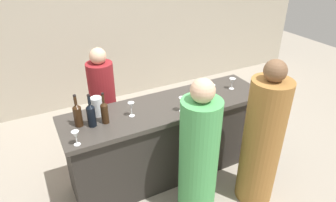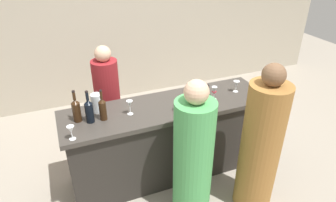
{
  "view_description": "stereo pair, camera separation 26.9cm",
  "coord_description": "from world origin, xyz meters",
  "px_view_note": "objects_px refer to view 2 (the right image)",
  "views": [
    {
      "loc": [
        -1.3,
        -2.5,
        2.55
      ],
      "look_at": [
        0.0,
        0.0,
        0.99
      ],
      "focal_mm": 32.03,
      "sensor_mm": 36.0,
      "label": 1
    },
    {
      "loc": [
        -1.05,
        -2.61,
        2.55
      ],
      "look_at": [
        0.0,
        0.0,
        0.99
      ],
      "focal_mm": 32.03,
      "sensor_mm": 36.0,
      "label": 2
    }
  ],
  "objects_px": {
    "wine_bottle_second_left_near_black": "(89,110)",
    "wine_glass_far_center": "(237,84)",
    "wine_bottle_second_right_dark_green": "(207,101)",
    "person_left_guest": "(261,146)",
    "wine_bottle_center_amber_brown": "(103,108)",
    "wine_bottle_leftmost_amber_brown": "(76,110)",
    "person_center_guest": "(193,158)",
    "wine_glass_near_left": "(71,130)",
    "wine_glass_near_right": "(214,91)",
    "wine_glass_far_left": "(130,104)",
    "water_pitcher": "(97,103)",
    "wine_glass_near_center": "(181,102)",
    "person_right_guest": "(108,105)"
  },
  "relations": [
    {
      "from": "wine_bottle_second_left_near_black",
      "to": "wine_glass_far_center",
      "type": "xyz_separation_m",
      "value": [
        1.69,
        0.02,
        -0.03
      ]
    },
    {
      "from": "wine_bottle_second_right_dark_green",
      "to": "person_left_guest",
      "type": "height_order",
      "value": "person_left_guest"
    },
    {
      "from": "wine_bottle_center_amber_brown",
      "to": "person_left_guest",
      "type": "relative_size",
      "value": 0.2
    },
    {
      "from": "wine_bottle_leftmost_amber_brown",
      "to": "person_center_guest",
      "type": "distance_m",
      "value": 1.22
    },
    {
      "from": "wine_glass_near_left",
      "to": "wine_glass_near_right",
      "type": "height_order",
      "value": "wine_glass_near_right"
    },
    {
      "from": "wine_bottle_leftmost_amber_brown",
      "to": "person_center_guest",
      "type": "height_order",
      "value": "person_center_guest"
    },
    {
      "from": "wine_bottle_second_right_dark_green",
      "to": "wine_glass_far_left",
      "type": "xyz_separation_m",
      "value": [
        -0.76,
        0.22,
        0.0
      ]
    },
    {
      "from": "wine_bottle_leftmost_amber_brown",
      "to": "wine_glass_near_right",
      "type": "xyz_separation_m",
      "value": [
        1.47,
        -0.11,
        -0.03
      ]
    },
    {
      "from": "wine_bottle_second_left_near_black",
      "to": "water_pitcher",
      "type": "relative_size",
      "value": 1.71
    },
    {
      "from": "person_left_guest",
      "to": "wine_glass_far_center",
      "type": "bearing_deg",
      "value": 7.68
    },
    {
      "from": "wine_glass_near_left",
      "to": "wine_bottle_second_left_near_black",
      "type": "bearing_deg",
      "value": 49.31
    },
    {
      "from": "wine_bottle_second_left_near_black",
      "to": "water_pitcher",
      "type": "bearing_deg",
      "value": 60.11
    },
    {
      "from": "water_pitcher",
      "to": "wine_bottle_second_left_near_black",
      "type": "bearing_deg",
      "value": -119.89
    },
    {
      "from": "water_pitcher",
      "to": "person_left_guest",
      "type": "height_order",
      "value": "person_left_guest"
    },
    {
      "from": "wine_bottle_second_right_dark_green",
      "to": "water_pitcher",
      "type": "xyz_separation_m",
      "value": [
        -1.07,
        0.4,
        -0.01
      ]
    },
    {
      "from": "wine_bottle_second_left_near_black",
      "to": "wine_bottle_center_amber_brown",
      "type": "xyz_separation_m",
      "value": [
        0.13,
        -0.0,
        -0.0
      ]
    },
    {
      "from": "wine_bottle_second_right_dark_green",
      "to": "wine_glass_far_left",
      "type": "distance_m",
      "value": 0.79
    },
    {
      "from": "wine_glass_near_center",
      "to": "person_center_guest",
      "type": "distance_m",
      "value": 0.59
    },
    {
      "from": "wine_glass_far_left",
      "to": "person_center_guest",
      "type": "bearing_deg",
      "value": -55.06
    },
    {
      "from": "water_pitcher",
      "to": "person_left_guest",
      "type": "distance_m",
      "value": 1.7
    },
    {
      "from": "wine_glass_near_left",
      "to": "person_center_guest",
      "type": "height_order",
      "value": "person_center_guest"
    },
    {
      "from": "wine_bottle_leftmost_amber_brown",
      "to": "person_left_guest",
      "type": "relative_size",
      "value": 0.21
    },
    {
      "from": "wine_bottle_second_left_near_black",
      "to": "person_center_guest",
      "type": "distance_m",
      "value": 1.1
    },
    {
      "from": "person_left_guest",
      "to": "wine_bottle_leftmost_amber_brown",
      "type": "bearing_deg",
      "value": 84.81
    },
    {
      "from": "wine_bottle_second_right_dark_green",
      "to": "person_left_guest",
      "type": "xyz_separation_m",
      "value": [
        0.33,
        -0.53,
        -0.31
      ]
    },
    {
      "from": "wine_glass_far_center",
      "to": "person_center_guest",
      "type": "height_order",
      "value": "person_center_guest"
    },
    {
      "from": "wine_bottle_center_amber_brown",
      "to": "person_left_guest",
      "type": "distance_m",
      "value": 1.59
    },
    {
      "from": "person_center_guest",
      "to": "person_right_guest",
      "type": "relative_size",
      "value": 1.04
    },
    {
      "from": "wine_bottle_second_left_near_black",
      "to": "person_left_guest",
      "type": "relative_size",
      "value": 0.21
    },
    {
      "from": "wine_glass_far_left",
      "to": "water_pitcher",
      "type": "height_order",
      "value": "water_pitcher"
    },
    {
      "from": "wine_glass_far_left",
      "to": "water_pitcher",
      "type": "distance_m",
      "value": 0.35
    },
    {
      "from": "wine_bottle_leftmost_amber_brown",
      "to": "person_right_guest",
      "type": "height_order",
      "value": "person_right_guest"
    },
    {
      "from": "wine_glass_near_left",
      "to": "wine_glass_near_right",
      "type": "relative_size",
      "value": 0.89
    },
    {
      "from": "wine_bottle_center_amber_brown",
      "to": "wine_bottle_second_right_dark_green",
      "type": "distance_m",
      "value": 1.06
    },
    {
      "from": "wine_glass_near_center",
      "to": "water_pitcher",
      "type": "xyz_separation_m",
      "value": [
        -0.8,
        0.34,
        -0.02
      ]
    },
    {
      "from": "wine_bottle_center_amber_brown",
      "to": "person_center_guest",
      "type": "relative_size",
      "value": 0.22
    },
    {
      "from": "wine_glass_far_center",
      "to": "water_pitcher",
      "type": "relative_size",
      "value": 0.68
    },
    {
      "from": "wine_bottle_leftmost_amber_brown",
      "to": "wine_bottle_center_amber_brown",
      "type": "distance_m",
      "value": 0.25
    },
    {
      "from": "wine_bottle_center_amber_brown",
      "to": "wine_bottle_second_right_dark_green",
      "type": "relative_size",
      "value": 1.12
    },
    {
      "from": "person_right_guest",
      "to": "wine_bottle_second_left_near_black",
      "type": "bearing_deg",
      "value": -42.84
    },
    {
      "from": "wine_bottle_second_right_dark_green",
      "to": "water_pitcher",
      "type": "distance_m",
      "value": 1.14
    },
    {
      "from": "wine_glass_near_left",
      "to": "wine_glass_near_center",
      "type": "bearing_deg",
      "value": 3.76
    },
    {
      "from": "wine_bottle_leftmost_amber_brown",
      "to": "wine_glass_near_right",
      "type": "height_order",
      "value": "wine_bottle_leftmost_amber_brown"
    },
    {
      "from": "wine_glass_near_left",
      "to": "water_pitcher",
      "type": "xyz_separation_m",
      "value": [
        0.3,
        0.41,
        0.0
      ]
    },
    {
      "from": "wine_glass_far_left",
      "to": "person_left_guest",
      "type": "height_order",
      "value": "person_left_guest"
    },
    {
      "from": "wine_bottle_second_left_near_black",
      "to": "person_left_guest",
      "type": "distance_m",
      "value": 1.71
    },
    {
      "from": "wine_bottle_center_amber_brown",
      "to": "wine_bottle_second_right_dark_green",
      "type": "bearing_deg",
      "value": -11.98
    },
    {
      "from": "wine_glass_near_center",
      "to": "wine_glass_near_right",
      "type": "height_order",
      "value": "wine_glass_near_center"
    },
    {
      "from": "water_pitcher",
      "to": "person_right_guest",
      "type": "relative_size",
      "value": 0.14
    },
    {
      "from": "wine_bottle_center_amber_brown",
      "to": "wine_glass_near_left",
      "type": "distance_m",
      "value": 0.4
    }
  ]
}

